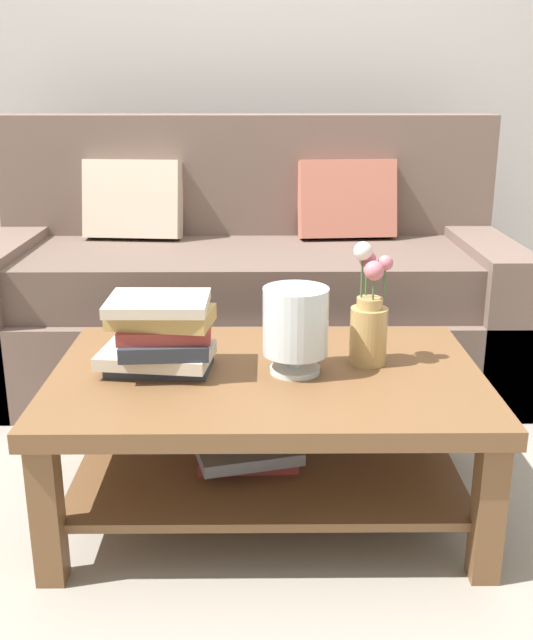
% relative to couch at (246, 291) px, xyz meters
% --- Properties ---
extents(ground_plane, '(10.00, 10.00, 0.00)m').
position_rel_couch_xyz_m(ground_plane, '(0.04, -0.80, -0.36)').
color(ground_plane, gray).
extents(back_wall, '(6.40, 0.12, 2.70)m').
position_rel_couch_xyz_m(back_wall, '(0.04, 0.85, 0.99)').
color(back_wall, '#BCB7B2').
rests_on(back_wall, ground).
extents(couch, '(2.10, 0.90, 1.06)m').
position_rel_couch_xyz_m(couch, '(0.00, 0.00, 0.00)').
color(couch, brown).
rests_on(couch, ground).
extents(coffee_table, '(1.18, 0.78, 0.43)m').
position_rel_couch_xyz_m(coffee_table, '(0.07, -1.07, -0.06)').
color(coffee_table, brown).
rests_on(coffee_table, ground).
extents(book_stack_main, '(0.33, 0.24, 0.21)m').
position_rel_couch_xyz_m(book_stack_main, '(-0.21, -1.06, 0.17)').
color(book_stack_main, '#2D333D').
rests_on(book_stack_main, coffee_table).
extents(glass_hurricane_vase, '(0.18, 0.18, 0.24)m').
position_rel_couch_xyz_m(glass_hurricane_vase, '(0.15, -1.07, 0.20)').
color(glass_hurricane_vase, silver).
rests_on(glass_hurricane_vase, coffee_table).
extents(flower_pitcher, '(0.11, 0.10, 0.35)m').
position_rel_couch_xyz_m(flower_pitcher, '(0.36, -1.00, 0.19)').
color(flower_pitcher, tan).
rests_on(flower_pitcher, coffee_table).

